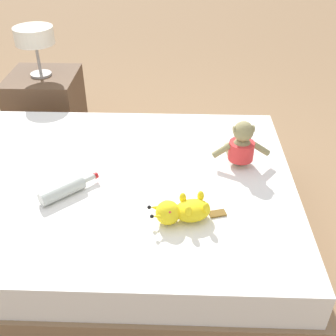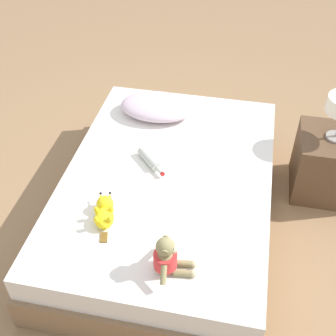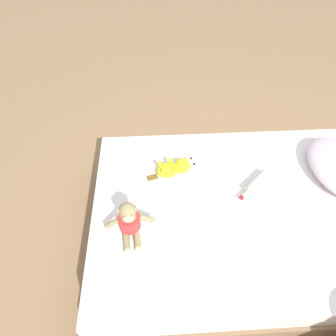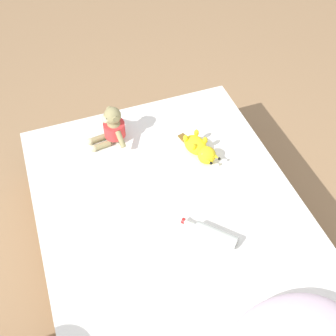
% 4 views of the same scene
% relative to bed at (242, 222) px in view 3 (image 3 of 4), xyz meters
% --- Properties ---
extents(ground_plane, '(16.00, 16.00, 0.00)m').
position_rel_bed_xyz_m(ground_plane, '(0.00, 0.00, -0.20)').
color(ground_plane, '#93704C').
extents(bed, '(1.36, 1.98, 0.41)m').
position_rel_bed_xyz_m(bed, '(0.00, 0.00, 0.00)').
color(bed, '#846647').
rests_on(bed, ground_plane).
extents(plush_monkey, '(0.24, 0.29, 0.24)m').
position_rel_bed_xyz_m(plush_monkey, '(0.15, -0.72, 0.31)').
color(plush_monkey, '#8E8456').
rests_on(plush_monkey, bed).
extents(plush_yellow_creature, '(0.16, 0.33, 0.10)m').
position_rel_bed_xyz_m(plush_yellow_creature, '(-0.28, -0.44, 0.26)').
color(plush_yellow_creature, yellow).
rests_on(plush_yellow_creature, bed).
extents(glass_bottle, '(0.23, 0.24, 0.06)m').
position_rel_bed_xyz_m(glass_bottle, '(-0.14, 0.08, 0.24)').
color(glass_bottle, '#B7BCB2').
rests_on(glass_bottle, bed).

